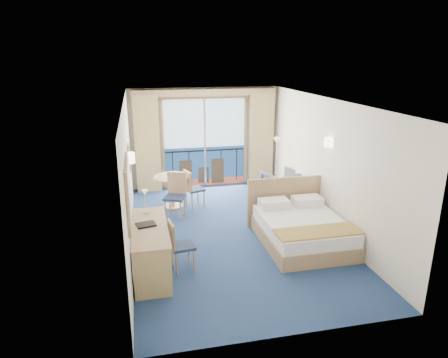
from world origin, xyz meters
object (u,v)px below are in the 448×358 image
(desk, at_px, (152,260))
(round_table, at_px, (172,184))
(nightstand, at_px, (300,202))
(table_chair_b, at_px, (176,192))
(floor_lamp, at_px, (277,151))
(desk_chair, at_px, (178,243))
(table_chair_a, at_px, (192,187))
(bed, at_px, (301,228))
(armchair, at_px, (283,187))

(desk, bearing_deg, round_table, 79.36)
(nightstand, height_order, table_chair_b, table_chair_b)
(desk, bearing_deg, floor_lamp, 48.68)
(floor_lamp, xyz_separation_m, desk, (-3.41, -3.88, -0.67))
(desk_chair, xyz_separation_m, table_chair_a, (0.63, 2.86, 0.02))
(bed, height_order, armchair, bed)
(desk, relative_size, table_chair_a, 1.89)
(bed, bearing_deg, armchair, 78.71)
(round_table, bearing_deg, floor_lamp, 10.13)
(desk, bearing_deg, nightstand, 33.81)
(nightstand, bearing_deg, floor_lamp, 91.36)
(nightstand, height_order, table_chair_a, table_chair_a)
(desk, height_order, table_chair_b, table_chair_b)
(table_chair_b, bearing_deg, round_table, 114.05)
(round_table, relative_size, table_chair_a, 0.93)
(floor_lamp, relative_size, round_table, 1.73)
(bed, xyz_separation_m, table_chair_a, (-1.82, 2.32, 0.22))
(floor_lamp, distance_m, table_chair_b, 3.02)
(table_chair_b, bearing_deg, bed, -17.22)
(desk_chair, bearing_deg, floor_lamp, -48.69)
(bed, xyz_separation_m, round_table, (-2.27, 2.45, 0.29))
(nightstand, relative_size, table_chair_a, 0.63)
(nightstand, distance_m, table_chair_a, 2.56)
(nightstand, xyz_separation_m, table_chair_b, (-2.79, 0.46, 0.28))
(armchair, distance_m, table_chair_a, 2.26)
(bed, height_order, nightstand, bed)
(desk_chair, height_order, table_chair_a, table_chair_a)
(armchair, distance_m, floor_lamp, 1.06)
(armchair, relative_size, table_chair_a, 0.95)
(nightstand, xyz_separation_m, round_table, (-2.81, 1.08, 0.30))
(armchair, bearing_deg, table_chair_a, -23.27)
(floor_lamp, relative_size, desk, 0.85)
(floor_lamp, bearing_deg, desk_chair, -130.38)
(round_table, bearing_deg, table_chair_b, -87.96)
(table_chair_a, bearing_deg, desk, 143.07)
(desk_chair, distance_m, table_chair_b, 2.38)
(bed, relative_size, armchair, 2.27)
(desk, xyz_separation_m, table_chair_a, (1.09, 3.26, 0.07))
(desk, bearing_deg, desk_chair, 41.59)
(floor_lamp, distance_m, desk_chair, 4.61)
(desk_chair, relative_size, round_table, 1.04)
(floor_lamp, xyz_separation_m, table_chair_b, (-2.76, -1.11, -0.55))
(desk_chair, xyz_separation_m, table_chair_b, (0.21, 2.37, 0.07))
(table_chair_b, bearing_deg, armchair, 29.29)
(round_table, height_order, table_chair_a, table_chair_a)
(armchair, height_order, floor_lamp, floor_lamp)
(floor_lamp, relative_size, desk_chair, 1.67)
(nightstand, relative_size, round_table, 0.67)
(armchair, distance_m, table_chair_b, 2.71)
(bed, height_order, table_chair_b, bed)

